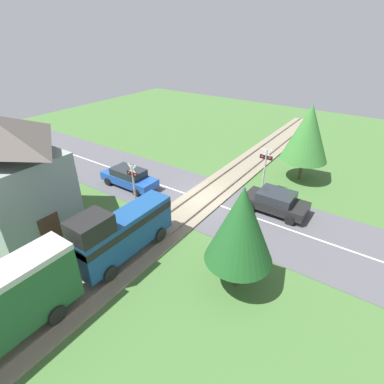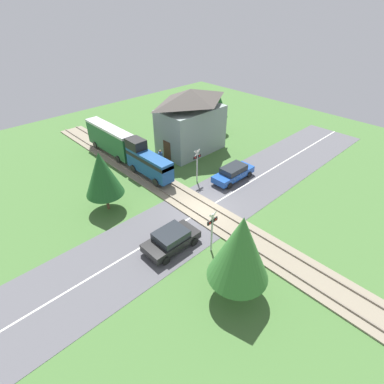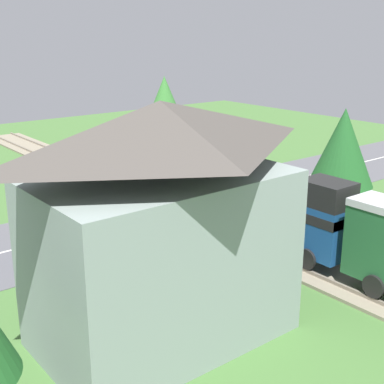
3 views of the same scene
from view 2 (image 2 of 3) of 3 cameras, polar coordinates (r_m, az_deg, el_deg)
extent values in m
plane|color=#426B33|center=(24.47, 2.08, -3.54)|extent=(60.00, 60.00, 0.00)
cube|color=#515156|center=(24.46, 2.08, -3.52)|extent=(48.00, 6.40, 0.02)
cube|color=silver|center=(24.46, 2.08, -3.50)|extent=(48.00, 0.12, 0.00)
cube|color=gray|center=(24.43, 2.08, -3.43)|extent=(2.80, 48.00, 0.12)
cube|color=slate|center=(23.95, 0.87, -3.92)|extent=(0.10, 48.00, 0.12)
cube|color=slate|center=(24.78, 3.25, -2.51)|extent=(0.10, 48.00, 0.12)
cube|color=navy|center=(28.16, -8.14, 5.33)|extent=(1.35, 5.51, 1.90)
cube|color=black|center=(27.91, -8.23, 6.28)|extent=(1.37, 5.51, 0.36)
cube|color=black|center=(28.94, -10.61, 9.01)|extent=(1.35, 1.76, 0.90)
cylinder|color=black|center=(27.02, -6.96, 1.79)|extent=(0.14, 0.76, 0.76)
cylinder|color=black|center=(27.76, -4.61, 2.88)|extent=(0.14, 0.76, 0.76)
cylinder|color=black|center=(29.57, -11.17, 4.38)|extent=(0.14, 0.76, 0.76)
cylinder|color=black|center=(30.25, -8.92, 5.34)|extent=(0.14, 0.76, 0.76)
cube|color=#235B33|center=(33.35, -15.33, 9.62)|extent=(1.35, 7.35, 2.40)
cube|color=#BCBCC1|center=(32.86, -15.67, 11.71)|extent=(1.41, 7.35, 0.24)
cylinder|color=black|center=(31.66, -13.94, 6.08)|extent=(0.14, 0.76, 0.76)
cylinder|color=black|center=(32.30, -11.78, 6.95)|extent=(0.14, 0.76, 0.76)
cylinder|color=black|center=(35.49, -17.99, 8.50)|extent=(0.14, 0.76, 0.76)
cylinder|color=black|center=(36.05, -15.98, 9.26)|extent=(0.14, 0.76, 0.76)
cube|color=black|center=(20.92, -3.96, -9.27)|extent=(3.94, 1.89, 0.56)
cube|color=#23282D|center=(20.55, -4.02, -8.17)|extent=(2.17, 1.74, 0.52)
cylinder|color=black|center=(22.25, -3.00, -7.04)|extent=(0.60, 0.18, 0.60)
cylinder|color=black|center=(21.20, 0.42, -9.47)|extent=(0.60, 0.18, 0.60)
cylinder|color=black|center=(21.13, -8.31, -10.12)|extent=(0.60, 0.18, 0.60)
cylinder|color=black|center=(20.02, -4.99, -12.91)|extent=(0.60, 0.18, 0.60)
cube|color=#1E4CA8|center=(28.42, 7.86, 3.40)|extent=(4.46, 1.61, 0.60)
cube|color=#23282D|center=(28.15, 7.95, 4.39)|extent=(2.45, 1.48, 0.53)
cylinder|color=black|center=(27.18, 7.16, 1.18)|extent=(0.60, 0.18, 0.60)
cylinder|color=black|center=(28.04, 4.66, 2.46)|extent=(0.60, 0.18, 0.60)
cylinder|color=black|center=(29.19, 10.84, 3.29)|extent=(0.60, 0.18, 0.60)
cylinder|color=black|center=(30.00, 8.40, 4.44)|extent=(0.60, 0.18, 0.60)
cylinder|color=#B7B7B7|center=(20.00, 3.79, -7.78)|extent=(0.12, 0.12, 3.17)
cube|color=black|center=(19.34, 3.90, -5.53)|extent=(0.90, 0.08, 0.28)
sphere|color=red|center=(19.19, 3.35, -5.89)|extent=(0.18, 0.18, 0.18)
sphere|color=red|center=(19.50, 4.45, -5.18)|extent=(0.18, 0.18, 0.18)
cube|color=silver|center=(19.14, 3.94, -4.79)|extent=(0.72, 0.04, 0.72)
cube|color=silver|center=(19.14, 3.94, -4.79)|extent=(0.72, 0.04, 0.72)
cylinder|color=#B7B7B7|center=(27.38, 0.97, 4.86)|extent=(0.12, 0.12, 3.17)
cube|color=black|center=(26.90, 0.99, 6.75)|extent=(0.90, 0.08, 0.28)
sphere|color=red|center=(27.07, 1.40, 6.93)|extent=(0.18, 0.18, 0.18)
sphere|color=red|center=(26.73, 0.57, 6.57)|extent=(0.18, 0.18, 0.18)
cube|color=silver|center=(26.76, 0.99, 7.36)|extent=(0.72, 0.04, 0.72)
cube|color=silver|center=(26.76, 0.99, 7.36)|extent=(0.72, 0.04, 0.72)
cube|color=gray|center=(33.11, -0.23, 11.77)|extent=(6.81, 4.26, 4.83)
pyramid|color=#47423D|center=(31.91, -0.25, 17.95)|extent=(7.36, 4.60, 1.29)
cube|color=#472D1E|center=(31.61, -4.78, 7.83)|extent=(0.06, 1.10, 2.10)
cylinder|color=#2D4C8E|center=(30.82, -6.00, 6.35)|extent=(0.42, 0.42, 1.43)
sphere|color=#936B4C|center=(30.44, -6.09, 7.76)|extent=(0.26, 0.26, 0.26)
cylinder|color=brown|center=(38.51, 4.80, 12.69)|extent=(0.24, 0.24, 2.07)
cone|color=#1E5623|center=(37.68, 4.98, 16.27)|extent=(2.48, 2.48, 2.98)
cylinder|color=brown|center=(25.15, -15.83, -1.65)|extent=(0.24, 0.24, 1.55)
cone|color=#1E5623|center=(23.82, -16.77, 3.37)|extent=(2.98, 2.98, 3.57)
cylinder|color=brown|center=(18.19, 8.35, -17.05)|extent=(0.24, 0.24, 1.65)
cone|color=#387A33|center=(16.08, 9.20, -10.53)|extent=(3.43, 3.43, 4.12)
camera|label=1|loc=(29.07, -36.45, 19.19)|focal=28.00mm
camera|label=3|loc=(44.65, -3.11, 25.58)|focal=50.00mm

